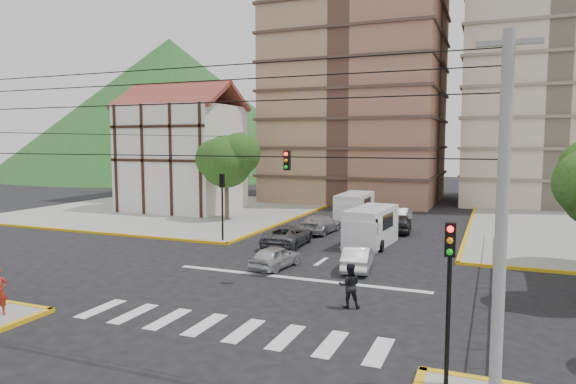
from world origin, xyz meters
The scene contains 21 objects.
ground centered at (0.00, 0.00, 0.00)m, with size 160.00×160.00×0.00m, color black.
sidewalk_nw centered at (-20.00, 20.00, 0.07)m, with size 26.00×26.00×0.15m, color gray.
crosswalk_stripes centered at (0.00, -6.00, 0.01)m, with size 12.00×2.40×0.01m, color silver.
stop_line centered at (0.00, 1.20, 0.01)m, with size 13.00×0.40×0.01m, color silver.
tudor_building centered at (-19.00, 20.00, 5.25)m, with size 10.80×8.05×12.23m.
distant_hill centered at (-55.00, 70.00, 14.00)m, with size 70.00×70.00×28.00m, color #1B511D.
park_fence centered at (9.00, 4.50, 0.00)m, with size 0.10×22.50×1.66m, color black, non-canonical shape.
tree_tudor centered at (-11.90, 16.01, 5.22)m, with size 5.39×4.40×7.43m.
traffic_light_se centered at (7.80, -7.80, 3.11)m, with size 0.28×0.22×4.40m.
traffic_light_nw centered at (-7.80, 7.80, 3.11)m, with size 0.28×0.22×4.40m.
traffic_light_hanging centered at (0.00, -2.04, 5.90)m, with size 18.00×9.12×0.92m.
utility_pole_se centered at (9.00, -9.00, 4.77)m, with size 1.40×0.28×9.00m.
van_right_lane centered at (1.55, 10.20, 1.19)m, with size 2.55×5.58×2.44m.
van_left_lane centered at (-1.78, 18.72, 1.19)m, with size 2.27×5.44×2.44m.
car_silver_front_left centered at (-1.77, 2.67, 0.61)m, with size 1.44×3.57×1.22m, color #B9BABE.
car_white_front_right centered at (2.34, 3.97, 0.63)m, with size 1.34×3.84×1.27m, color white.
car_grey_mid_left centered at (-3.36, 8.32, 0.68)m, with size 2.25×4.88×1.36m, color #57595F.
car_silver_rear_left centered at (-2.89, 13.56, 0.67)m, with size 1.87×4.60×1.34m, color #B3B3B8.
car_darkgrey_mid_right centered at (2.42, 16.01, 0.69)m, with size 1.63×4.05×1.38m, color #29292C.
car_white_rear_right centered at (1.76, 20.48, 0.64)m, with size 1.35×3.88×1.28m, color silver.
pedestrian_crosswalk centered at (3.57, -2.14, 0.91)m, with size 0.88×0.69×1.81m, color black.
Camera 1 is at (8.83, -21.67, 6.65)m, focal length 32.00 mm.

